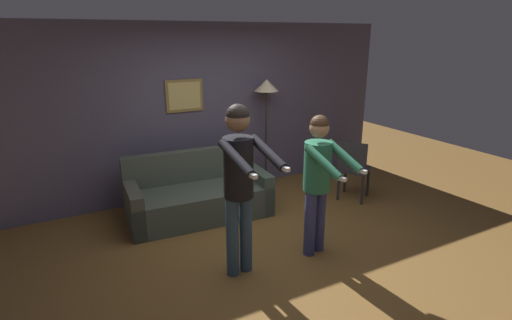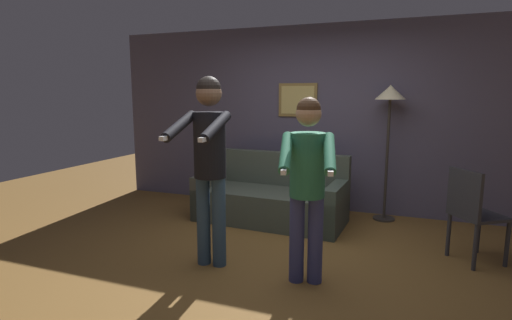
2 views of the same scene
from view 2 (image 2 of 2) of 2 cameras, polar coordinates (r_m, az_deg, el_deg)
ground_plane at (r=4.03m, az=2.60°, el=-14.61°), size 12.00×12.00×0.00m
back_wall_assembly at (r=5.76m, az=9.27°, el=5.86°), size 6.40×0.09×2.60m
couch at (r=5.24m, az=2.18°, el=-5.71°), size 1.95×0.96×0.87m
torchiere_lamp at (r=5.38m, az=18.57°, el=7.43°), size 0.38×0.38×1.76m
person_standing_left at (r=3.72m, az=-6.73°, el=1.14°), size 0.47×0.75×1.80m
person_standing_right at (r=3.39m, az=7.34°, el=-2.10°), size 0.52×0.68×1.61m
dining_chair_distant at (r=4.43m, az=28.48°, el=-6.31°), size 0.58×0.58×0.93m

